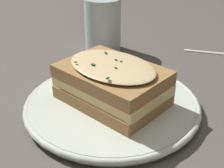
# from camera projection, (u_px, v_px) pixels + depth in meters

# --- Properties ---
(ground_plane) EXTENTS (2.40, 2.40, 0.00)m
(ground_plane) POSITION_uv_depth(u_px,v_px,m) (112.00, 109.00, 0.48)
(ground_plane) COLOR #514C47
(dinner_plate) EXTENTS (0.27, 0.27, 0.02)m
(dinner_plate) POSITION_uv_depth(u_px,v_px,m) (112.00, 103.00, 0.48)
(dinner_plate) COLOR silver
(dinner_plate) RESTS_ON ground_plane
(sandwich) EXTENTS (0.17, 0.19, 0.07)m
(sandwich) POSITION_uv_depth(u_px,v_px,m) (112.00, 83.00, 0.46)
(sandwich) COLOR #A37542
(sandwich) RESTS_ON dinner_plate
(water_glass) EXTENTS (0.08, 0.08, 0.11)m
(water_glass) POSITION_uv_depth(u_px,v_px,m) (103.00, 25.00, 0.67)
(water_glass) COLOR silver
(water_glass) RESTS_ON ground_plane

